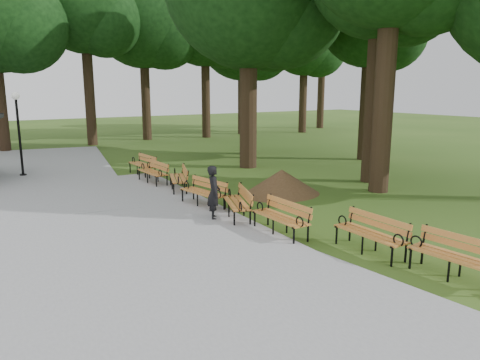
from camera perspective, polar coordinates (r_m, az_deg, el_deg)
ground at (r=10.84m, az=9.26°, el=-8.40°), size 100.00×100.00×0.00m
path at (r=11.54m, az=-16.53°, el=-7.32°), size 12.00×38.00×0.06m
person at (r=12.72m, az=-3.34°, el=-1.61°), size 0.57×0.67×1.55m
lamp_post at (r=20.86m, az=-26.36°, el=7.17°), size 0.32×0.32×3.52m
dirt_mound at (r=15.85m, az=5.29°, el=-0.23°), size 2.40×2.40×0.88m
bench_1 at (r=9.80m, az=25.65°, el=-8.89°), size 0.80×1.95×0.88m
bench_2 at (r=10.63m, az=16.12°, el=-6.60°), size 0.65×1.90×0.88m
bench_3 at (r=11.51m, az=5.12°, el=-4.79°), size 0.66×1.91×0.88m
bench_4 at (r=12.91m, az=-0.46°, el=-2.93°), size 1.27×2.00×0.88m
bench_5 at (r=14.21m, az=-4.71°, el=-1.61°), size 0.94×1.98×0.88m
bench_6 at (r=16.53m, az=-7.86°, el=0.19°), size 1.24×2.00×0.88m
bench_7 at (r=17.88m, az=-11.03°, el=0.95°), size 0.73×1.93×0.88m
bench_8 at (r=19.74m, az=-12.31°, el=1.89°), size 0.75×1.93×0.88m
lawn_tree_4 at (r=25.74m, az=0.91°, el=21.31°), size 6.99×6.99×11.57m
lawn_tree_5 at (r=24.42m, az=16.17°, el=19.25°), size 5.04×5.04×9.69m
tree_backdrop at (r=33.94m, az=-7.71°, el=19.33°), size 36.56×9.65×16.59m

